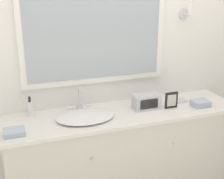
{
  "coord_description": "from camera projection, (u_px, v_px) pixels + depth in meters",
  "views": [
    {
      "loc": [
        -0.84,
        -1.88,
        1.88
      ],
      "look_at": [
        -0.1,
        0.26,
        1.1
      ],
      "focal_mm": 50.0,
      "sensor_mm": 36.0,
      "label": 1
    }
  ],
  "objects": [
    {
      "name": "hand_towel_far_corner",
      "position": [
        200.0,
        103.0,
        2.6
      ],
      "size": [
        0.14,
        0.11,
        0.05
      ],
      "color": "#A8B7C6",
      "rests_on": "vanity_counter"
    },
    {
      "name": "vanity_counter",
      "position": [
        123.0,
        160.0,
        2.64
      ],
      "size": [
        1.92,
        0.51,
        0.9
      ],
      "color": "beige",
      "rests_on": "ground_plane"
    },
    {
      "name": "soap_bottle",
      "position": [
        30.0,
        108.0,
        2.39
      ],
      "size": [
        0.05,
        0.05,
        0.16
      ],
      "color": "white",
      "rests_on": "vanity_counter"
    },
    {
      "name": "appliance_box",
      "position": [
        146.0,
        102.0,
        2.53
      ],
      "size": [
        0.21,
        0.11,
        0.12
      ],
      "color": "#BCBCC1",
      "rests_on": "vanity_counter"
    },
    {
      "name": "picture_frame",
      "position": [
        171.0,
        100.0,
        2.54
      ],
      "size": [
        0.11,
        0.01,
        0.14
      ],
      "color": "black",
      "rests_on": "vanity_counter"
    },
    {
      "name": "wall_back",
      "position": [
        111.0,
        57.0,
        2.61
      ],
      "size": [
        8.0,
        0.18,
        2.55
      ],
      "color": "white",
      "rests_on": "ground_plane"
    },
    {
      "name": "hand_towel_near_sink",
      "position": [
        14.0,
        132.0,
        2.12
      ],
      "size": [
        0.14,
        0.12,
        0.04
      ],
      "color": "#A8B7C6",
      "rests_on": "vanity_counter"
    },
    {
      "name": "sink_basin",
      "position": [
        85.0,
        116.0,
        2.37
      ],
      "size": [
        0.45,
        0.36,
        0.2
      ],
      "color": "white",
      "rests_on": "vanity_counter"
    },
    {
      "name": "metal_tray",
      "position": [
        178.0,
        101.0,
        2.71
      ],
      "size": [
        0.15,
        0.09,
        0.01
      ],
      "color": "silver",
      "rests_on": "vanity_counter"
    }
  ]
}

